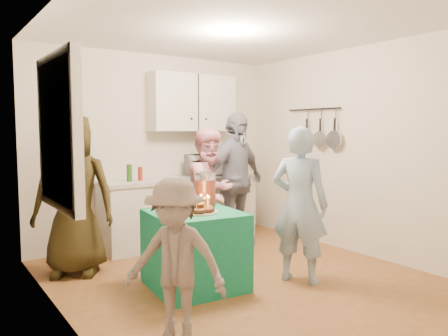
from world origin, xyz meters
TOP-DOWN VIEW (x-y plane):
  - floor at (0.00, 0.00)m, footprint 4.00×4.00m
  - ceiling at (0.00, 0.00)m, footprint 4.00×4.00m
  - back_wall at (0.00, 2.00)m, footprint 3.60×3.60m
  - left_wall at (-1.80, 0.00)m, footprint 4.00×4.00m
  - right_wall at (1.80, 0.00)m, footprint 4.00×4.00m
  - window_night at (-1.77, 0.30)m, footprint 0.04×1.00m
  - counter at (0.20, 1.70)m, footprint 2.20×0.58m
  - countertop at (0.20, 1.70)m, footprint 2.24×0.62m
  - upper_cabinet at (0.50, 1.85)m, footprint 1.30×0.30m
  - pot_rack at (1.72, 0.70)m, footprint 0.12×1.00m
  - microwave at (0.65, 1.70)m, footprint 0.63×0.49m
  - party_table at (-0.53, 0.10)m, footprint 0.94×0.94m
  - donut_cake at (-0.52, 0.03)m, footprint 0.38×0.38m
  - punch_jar at (-0.28, 0.30)m, footprint 0.22×0.22m
  - man_birthday at (0.44, -0.38)m, footprint 0.61×0.70m
  - woman_back_left at (-1.39, 1.20)m, footprint 1.02×0.91m
  - woman_back_center at (0.18, 0.89)m, footprint 0.91×0.80m
  - woman_back_right at (0.70, 1.10)m, footprint 1.13×0.67m
  - child_near_left at (-1.23, -0.80)m, footprint 0.85×0.90m

SIDE VIEW (x-z plane):
  - floor at x=0.00m, z-range 0.00..0.00m
  - party_table at x=-0.53m, z-range 0.00..0.76m
  - counter at x=0.20m, z-range 0.00..0.86m
  - child_near_left at x=-1.23m, z-range 0.00..1.22m
  - woman_back_center at x=0.18m, z-range 0.00..1.59m
  - man_birthday at x=0.44m, z-range 0.00..1.61m
  - donut_cake at x=-0.52m, z-range 0.76..0.94m
  - woman_back_left at x=-1.39m, z-range 0.00..1.76m
  - countertop at x=0.20m, z-range 0.86..0.91m
  - woman_back_right at x=0.70m, z-range 0.00..1.79m
  - punch_jar at x=-0.28m, z-range 0.76..1.10m
  - microwave at x=0.65m, z-range 0.91..1.22m
  - back_wall at x=0.00m, z-range 1.30..1.30m
  - left_wall at x=-1.80m, z-range 1.30..1.30m
  - right_wall at x=1.80m, z-range 1.30..1.30m
  - window_night at x=-1.77m, z-range 0.95..2.15m
  - pot_rack at x=1.72m, z-range 1.30..1.90m
  - upper_cabinet at x=0.50m, z-range 1.55..2.35m
  - ceiling at x=0.00m, z-range 2.60..2.60m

